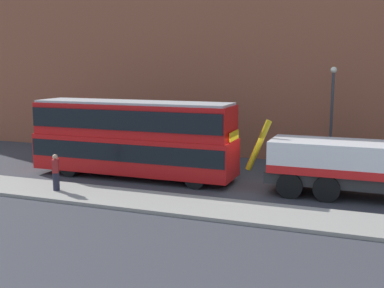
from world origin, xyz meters
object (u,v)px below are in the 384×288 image
(double_decker_bus, at_px, (133,136))
(recovery_tow_truck, at_px, (382,161))
(pedestrian_onlooker, at_px, (56,173))
(street_lamp, at_px, (332,109))

(double_decker_bus, bearing_deg, recovery_tow_truck, 0.05)
(double_decker_bus, distance_m, pedestrian_onlooker, 4.71)
(street_lamp, bearing_deg, recovery_tow_truck, -65.50)
(recovery_tow_truck, xyz_separation_m, double_decker_bus, (-12.21, 0.00, 0.47))
(double_decker_bus, xyz_separation_m, street_lamp, (9.57, 5.80, 1.24))
(recovery_tow_truck, relative_size, double_decker_bus, 0.92)
(recovery_tow_truck, height_order, double_decker_bus, double_decker_bus)
(recovery_tow_truck, bearing_deg, double_decker_bus, -179.95)
(double_decker_bus, xyz_separation_m, pedestrian_onlooker, (-1.84, -4.16, -1.25))
(double_decker_bus, bearing_deg, street_lamp, 31.27)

